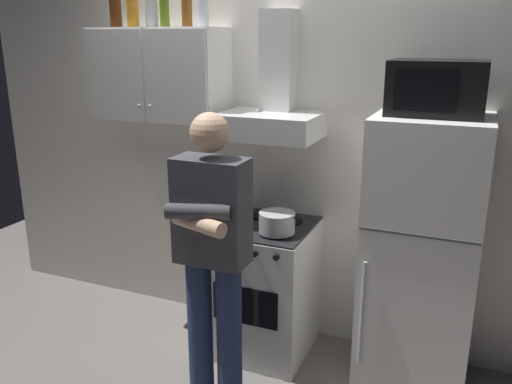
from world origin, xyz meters
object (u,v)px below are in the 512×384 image
(cooking_pot, at_px, (277,222))
(bottle_rum_dark, at_px, (115,5))
(upper_cabinet, at_px, (159,75))
(bottle_canister_steel, at_px, (152,13))
(range_hood, at_px, (273,104))
(person_standing, at_px, (212,253))
(stove_oven, at_px, (264,287))
(bottle_beer_brown, at_px, (187,7))
(refrigerator, at_px, (421,258))
(bottle_olive_oil, at_px, (164,7))
(microwave, at_px, (437,88))
(bottle_liquor_amber, at_px, (132,1))

(cooking_pot, height_order, bottle_rum_dark, bottle_rum_dark)
(upper_cabinet, relative_size, bottle_canister_steel, 4.98)
(range_hood, height_order, person_standing, range_hood)
(stove_oven, distance_m, bottle_beer_brown, 1.84)
(upper_cabinet, distance_m, refrigerator, 2.00)
(bottle_rum_dark, xyz_separation_m, bottle_canister_steel, (0.28, -0.00, -0.06))
(bottle_rum_dark, bearing_deg, cooking_pot, -10.84)
(person_standing, distance_m, bottle_beer_brown, 1.56)
(stove_oven, relative_size, bottle_olive_oil, 3.42)
(person_standing, bearing_deg, bottle_olive_oil, 133.43)
(upper_cabinet, height_order, microwave, upper_cabinet)
(bottle_liquor_amber, distance_m, bottle_beer_brown, 0.38)
(upper_cabinet, xyz_separation_m, refrigerator, (1.75, -0.12, -0.95))
(bottle_beer_brown, bearing_deg, cooking_pot, -19.83)
(bottle_canister_steel, bearing_deg, bottle_olive_oil, -5.10)
(bottle_liquor_amber, bearing_deg, bottle_canister_steel, 7.08)
(bottle_canister_steel, bearing_deg, stove_oven, -7.77)
(stove_oven, bearing_deg, bottle_rum_dark, 173.94)
(microwave, bearing_deg, bottle_canister_steel, 176.99)
(microwave, relative_size, bottle_canister_steel, 2.65)
(stove_oven, xyz_separation_m, bottle_liquor_amber, (-0.95, 0.10, 1.78))
(bottle_liquor_amber, bearing_deg, microwave, -2.31)
(stove_oven, xyz_separation_m, cooking_pot, (0.13, -0.12, 0.50))
(upper_cabinet, bearing_deg, stove_oven, -8.90)
(bottle_beer_brown, bearing_deg, microwave, -4.41)
(person_standing, height_order, cooking_pot, person_standing)
(bottle_olive_oil, bearing_deg, stove_oven, -8.15)
(person_standing, bearing_deg, cooking_pot, 69.70)
(bottle_liquor_amber, relative_size, bottle_olive_oil, 1.29)
(upper_cabinet, distance_m, bottle_rum_dark, 0.54)
(person_standing, height_order, bottle_rum_dark, bottle_rum_dark)
(upper_cabinet, bearing_deg, range_hood, 0.09)
(upper_cabinet, relative_size, bottle_olive_oil, 3.52)
(range_hood, xyz_separation_m, bottle_rum_dark, (-1.10, -0.01, 0.59))
(upper_cabinet, relative_size, bottle_beer_brown, 3.54)
(bottle_beer_brown, xyz_separation_m, bottle_rum_dark, (-0.52, -0.02, 0.02))
(bottle_beer_brown, bearing_deg, person_standing, -54.48)
(bottle_olive_oil, bearing_deg, bottle_rum_dark, 177.93)
(refrigerator, bearing_deg, cooking_pot, -171.68)
(bottle_beer_brown, relative_size, bottle_olive_oil, 1.00)
(microwave, distance_m, bottle_canister_steel, 1.82)
(person_standing, bearing_deg, bottle_liquor_amber, 142.21)
(range_hood, xyz_separation_m, bottle_olive_oil, (-0.72, -0.02, 0.57))
(refrigerator, relative_size, bottle_rum_dark, 5.38)
(bottle_beer_brown, height_order, bottle_canister_steel, bottle_beer_brown)
(refrigerator, xyz_separation_m, bottle_olive_oil, (-1.67, 0.10, 1.37))
(stove_oven, bearing_deg, bottle_canister_steel, 172.23)
(microwave, xyz_separation_m, bottle_rum_dark, (-2.05, 0.10, 0.45))
(cooking_pot, xyz_separation_m, bottle_olive_oil, (-0.85, 0.22, 1.24))
(refrigerator, height_order, bottle_rum_dark, bottle_rum_dark)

